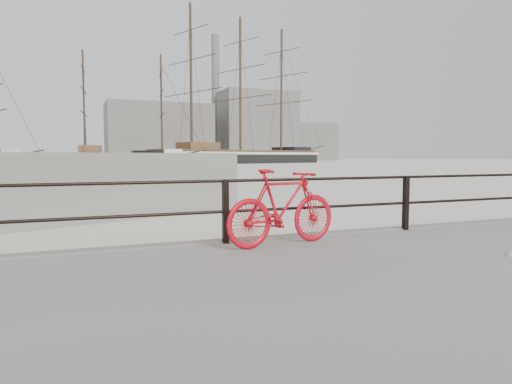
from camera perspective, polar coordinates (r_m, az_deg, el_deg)
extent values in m
plane|color=white|center=(9.10, 17.47, -6.55)|extent=(400.00, 400.00, 0.00)
imported|color=red|center=(6.96, 3.35, -1.92)|extent=(1.96, 0.61, 1.17)
cube|color=gray|center=(149.29, -12.08, 7.24)|extent=(32.00, 18.00, 18.00)
cube|color=gray|center=(163.89, -0.14, 8.14)|extent=(26.00, 20.00, 24.00)
cube|color=gray|center=(177.89, 6.20, 6.22)|extent=(20.00, 16.00, 14.00)
cylinder|color=gray|center=(165.23, -5.07, 11.58)|extent=(2.80, 2.80, 44.00)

